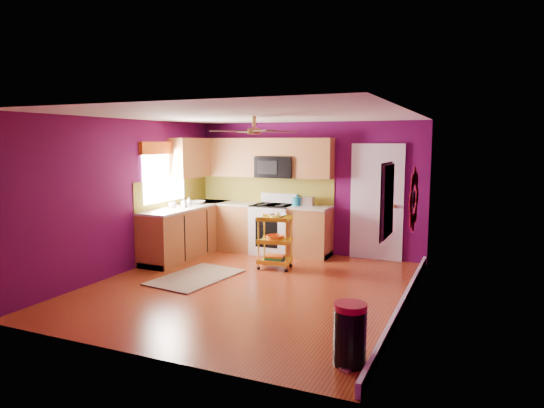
% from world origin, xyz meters
% --- Properties ---
extents(ground, '(5.00, 5.00, 0.00)m').
position_xyz_m(ground, '(0.00, 0.00, 0.00)').
color(ground, maroon).
rests_on(ground, ground).
extents(room_envelope, '(4.54, 5.04, 2.52)m').
position_xyz_m(room_envelope, '(0.03, 0.00, 1.63)').
color(room_envelope, '#540943').
rests_on(room_envelope, ground).
extents(lower_cabinets, '(2.81, 2.31, 0.94)m').
position_xyz_m(lower_cabinets, '(-1.35, 1.82, 0.43)').
color(lower_cabinets, brown).
rests_on(lower_cabinets, ground).
extents(electric_range, '(0.76, 0.66, 1.13)m').
position_xyz_m(electric_range, '(-0.55, 2.17, 0.48)').
color(electric_range, white).
rests_on(electric_range, ground).
extents(upper_cabinetry, '(2.80, 2.30, 1.26)m').
position_xyz_m(upper_cabinetry, '(-1.24, 2.17, 1.80)').
color(upper_cabinetry, brown).
rests_on(upper_cabinetry, ground).
extents(left_window, '(0.08, 1.35, 1.08)m').
position_xyz_m(left_window, '(-2.22, 1.05, 1.74)').
color(left_window, white).
rests_on(left_window, ground).
extents(panel_door, '(0.95, 0.11, 2.15)m').
position_xyz_m(panel_door, '(1.35, 2.47, 1.02)').
color(panel_door, white).
rests_on(panel_door, ground).
extents(right_wall_art, '(0.04, 2.74, 1.04)m').
position_xyz_m(right_wall_art, '(2.23, -0.34, 1.44)').
color(right_wall_art, black).
rests_on(right_wall_art, ground).
extents(ceiling_fan, '(1.01, 1.01, 0.26)m').
position_xyz_m(ceiling_fan, '(0.00, 0.20, 2.29)').
color(ceiling_fan, '#BF8C3F').
rests_on(ceiling_fan, ground).
extents(shag_rug, '(1.09, 1.59, 0.02)m').
position_xyz_m(shag_rug, '(-0.99, 0.11, 0.01)').
color(shag_rug, '#321E10').
rests_on(shag_rug, ground).
extents(rolling_cart, '(0.58, 0.45, 0.97)m').
position_xyz_m(rolling_cart, '(-0.06, 1.13, 0.50)').
color(rolling_cart, yellow).
rests_on(rolling_cart, ground).
extents(trash_can, '(0.40, 0.40, 0.61)m').
position_xyz_m(trash_can, '(1.99, -1.85, 0.30)').
color(trash_can, black).
rests_on(trash_can, ground).
extents(teal_kettle, '(0.18, 0.18, 0.21)m').
position_xyz_m(teal_kettle, '(-0.09, 2.21, 1.02)').
color(teal_kettle, '#147697').
rests_on(teal_kettle, lower_cabinets).
extents(toaster, '(0.22, 0.15, 0.18)m').
position_xyz_m(toaster, '(0.11, 2.27, 1.03)').
color(toaster, beige).
rests_on(toaster, lower_cabinets).
extents(soap_bottle_a, '(0.08, 0.08, 0.18)m').
position_xyz_m(soap_bottle_a, '(-1.89, 1.17, 1.03)').
color(soap_bottle_a, '#EA3F72').
rests_on(soap_bottle_a, lower_cabinets).
extents(soap_bottle_b, '(0.12, 0.12, 0.15)m').
position_xyz_m(soap_bottle_b, '(-1.98, 1.45, 1.02)').
color(soap_bottle_b, white).
rests_on(soap_bottle_b, lower_cabinets).
extents(counter_dish, '(0.25, 0.25, 0.06)m').
position_xyz_m(counter_dish, '(-1.92, 1.70, 0.97)').
color(counter_dish, white).
rests_on(counter_dish, lower_cabinets).
extents(counter_cup, '(0.13, 0.13, 0.10)m').
position_xyz_m(counter_cup, '(-2.05, 1.03, 0.99)').
color(counter_cup, white).
rests_on(counter_cup, lower_cabinets).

